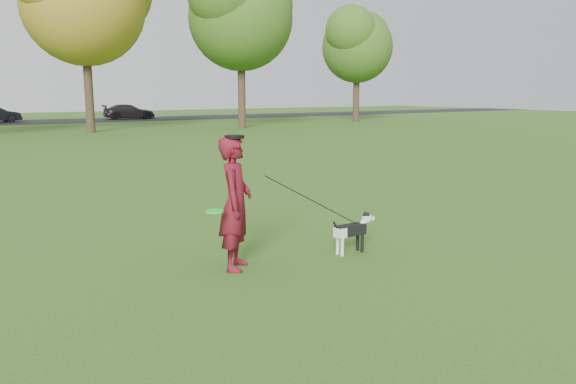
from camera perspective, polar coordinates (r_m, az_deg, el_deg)
ground at (r=8.19m, az=-1.70°, el=-6.48°), size 120.00×120.00×0.00m
man at (r=7.44m, az=-5.36°, el=-1.16°), size 0.74×0.77×1.78m
dog at (r=8.30m, az=6.67°, el=-3.72°), size 0.79×0.16×0.60m
car_right at (r=48.93m, az=-15.86°, el=7.85°), size 4.39×2.28×1.22m
man_held_items at (r=7.90m, az=2.58°, el=-0.93°), size 2.39×0.41×1.39m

